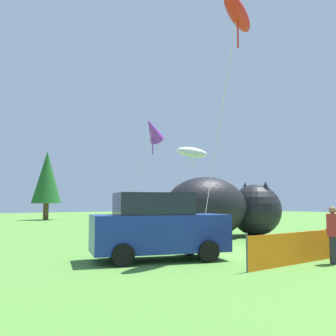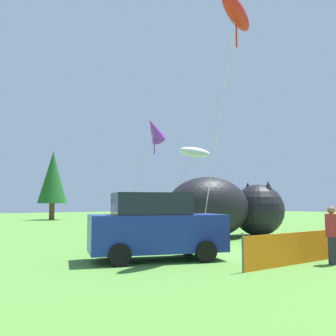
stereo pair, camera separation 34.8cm
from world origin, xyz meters
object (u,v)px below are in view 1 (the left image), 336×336
kite_purple_delta (153,130)px  kite_white_ghost (192,152)px  spectator_in_red_shirt (333,232)px  folding_chair (327,240)px  kite_red_lizard (237,14)px  inflatable_cat (222,210)px  parked_car (158,227)px

kite_purple_delta → kite_white_ghost: 4.47m
kite_purple_delta → kite_white_ghost: bearing=19.4°
kite_purple_delta → spectator_in_red_shirt: bearing=-92.3°
folding_chair → kite_red_lizard: (-3.15, 1.36, 8.14)m
folding_chair → inflatable_cat: bearing=-79.4°
spectator_in_red_shirt → kite_purple_delta: bearing=87.7°
spectator_in_red_shirt → folding_chair: bearing=33.1°
kite_purple_delta → kite_white_ghost: size_ratio=1.18×
folding_chair → kite_white_ghost: 11.40m
inflatable_cat → kite_purple_delta: kite_purple_delta is taller
folding_chair → inflatable_cat: inflatable_cat is taller
spectator_in_red_shirt → kite_purple_delta: (0.40, 9.95, 4.75)m
parked_car → kite_purple_delta: size_ratio=0.73×
inflatable_cat → kite_purple_delta: 5.68m
kite_white_ghost → kite_red_lizard: bearing=-123.2°
parked_car → kite_red_lizard: bearing=-5.6°
inflatable_cat → spectator_in_red_shirt: inflatable_cat is taller
kite_purple_delta → kite_white_ghost: kite_purple_delta is taller
folding_chair → inflatable_cat: (1.76, 6.84, 0.98)m
inflatable_cat → kite_white_ghost: size_ratio=1.32×
parked_car → kite_white_ghost: size_ratio=0.86×
inflatable_cat → kite_purple_delta: bearing=163.3°
inflatable_cat → kite_purple_delta: size_ratio=1.12×
kite_red_lizard → kite_purple_delta: bearing=77.8°
folding_chair → kite_red_lizard: kite_red_lizard is taller
inflatable_cat → kite_red_lizard: 10.27m
kite_purple_delta → folding_chair: bearing=-79.8°
parked_car → kite_purple_delta: kite_purple_delta is taller
kite_red_lizard → inflatable_cat: bearing=48.1°
parked_car → inflatable_cat: (7.49, 4.16, 0.41)m
folding_chair → kite_purple_delta: (-1.57, 8.67, 5.20)m
inflatable_cat → kite_red_lizard: kite_red_lizard is taller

